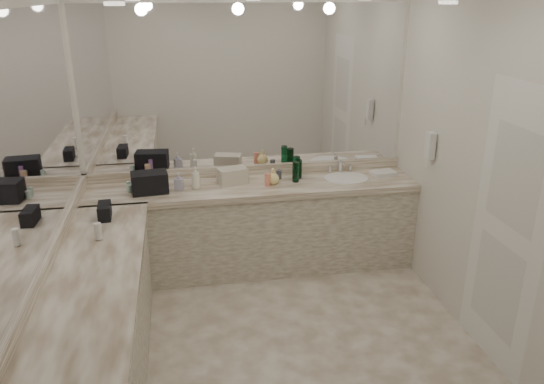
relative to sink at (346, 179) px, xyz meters
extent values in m
plane|color=beige|center=(-0.95, -1.20, -0.90)|extent=(3.20, 3.20, 0.00)
cube|color=silver|center=(-0.95, 0.30, 0.41)|extent=(3.20, 0.02, 2.60)
cube|color=silver|center=(-2.55, -1.20, 0.41)|extent=(0.02, 3.00, 2.60)
cube|color=silver|center=(0.65, -1.20, 0.41)|extent=(0.02, 3.00, 2.60)
cube|color=beige|center=(-0.95, 0.00, -0.48)|extent=(3.20, 0.60, 0.84)
cube|color=beige|center=(-0.95, -0.01, -0.03)|extent=(3.20, 0.64, 0.06)
cube|color=beige|center=(-2.25, -1.50, -0.48)|extent=(0.60, 2.40, 0.84)
cube|color=beige|center=(-2.24, -1.50, -0.03)|extent=(0.64, 2.42, 0.06)
cube|color=beige|center=(-0.95, 0.28, 0.05)|extent=(3.20, 0.04, 0.10)
cube|color=beige|center=(-2.53, -1.20, 0.05)|extent=(0.04, 3.00, 0.10)
cube|color=white|center=(-0.95, 0.29, 0.88)|extent=(3.12, 0.01, 1.55)
cube|color=white|center=(-2.54, -1.20, 0.88)|extent=(0.01, 2.92, 1.55)
cylinder|color=white|center=(0.00, 0.00, 0.00)|extent=(0.44, 0.44, 0.03)
cube|color=silver|center=(0.00, 0.21, 0.07)|extent=(0.24, 0.16, 0.14)
cube|color=white|center=(0.61, -0.50, 0.46)|extent=(0.06, 0.10, 0.24)
cube|color=white|center=(0.64, -1.70, 0.16)|extent=(0.02, 0.82, 2.10)
cube|color=black|center=(-1.90, -0.06, 0.10)|extent=(0.35, 0.24, 0.19)
cube|color=black|center=(-2.25, -0.59, 0.07)|extent=(0.11, 0.23, 0.12)
cube|color=beige|center=(-1.13, 0.06, 0.08)|extent=(0.30, 0.23, 0.16)
cube|color=white|center=(0.40, 0.04, 0.02)|extent=(0.26, 0.19, 0.04)
cylinder|color=white|center=(-2.25, -1.01, 0.07)|extent=(0.05, 0.05, 0.13)
imported|color=white|center=(-1.48, -0.03, 0.11)|extent=(0.10, 0.10, 0.21)
imported|color=#BAB6D1|center=(-1.64, -0.03, 0.09)|extent=(0.09, 0.09, 0.17)
imported|color=#FFE68C|center=(-0.75, -0.03, 0.08)|extent=(0.15, 0.15, 0.16)
cylinder|color=#0E5329|center=(-0.51, 0.00, 0.11)|extent=(0.07, 0.07, 0.20)
cylinder|color=#0E5329|center=(-0.46, 0.10, 0.10)|extent=(0.06, 0.06, 0.19)
cylinder|color=#0E5329|center=(-0.48, 0.14, 0.11)|extent=(0.07, 0.07, 0.21)
cylinder|color=#E0B28C|center=(-1.94, 0.10, 0.06)|extent=(0.06, 0.06, 0.11)
cylinder|color=silver|center=(-2.11, 0.05, 0.05)|extent=(0.04, 0.04, 0.08)
cylinder|color=#E57F66|center=(-0.81, -0.07, 0.07)|extent=(0.06, 0.06, 0.12)
cylinder|color=silver|center=(-2.10, -0.01, 0.04)|extent=(0.05, 0.05, 0.07)
cylinder|color=#3F3F4C|center=(-0.66, 0.11, 0.05)|extent=(0.05, 0.05, 0.09)
cylinder|color=white|center=(-1.47, 0.09, 0.07)|extent=(0.05, 0.05, 0.12)
cylinder|color=#9966B2|center=(-1.92, 0.06, 0.08)|extent=(0.04, 0.04, 0.14)
camera|label=1|loc=(-1.60, -4.77, 1.75)|focal=35.00mm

